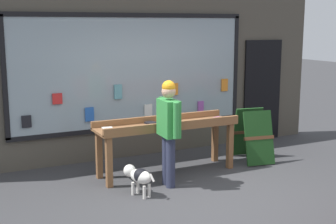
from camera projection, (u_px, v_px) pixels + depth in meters
ground_plane at (201, 194)px, 6.75m from camera, size 40.00×40.00×0.00m
shopfront_facade at (138, 70)px, 8.57m from camera, size 7.74×0.29×3.22m
display_table_main at (166, 130)px, 7.59m from camera, size 2.36×0.64×0.92m
person_browsing at (169, 126)px, 6.95m from camera, size 0.25×0.64×1.61m
small_dog at (139, 176)px, 6.66m from camera, size 0.34×0.55×0.42m
sandwich_board_sign at (252, 135)px, 8.36m from camera, size 0.65×0.84×0.92m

